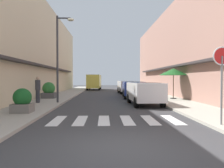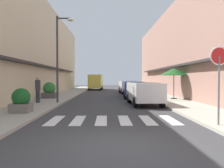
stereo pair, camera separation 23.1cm
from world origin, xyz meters
name	(u,v)px [view 1 (the left image)]	position (x,y,z in m)	size (l,w,h in m)	color
ground_plane	(109,97)	(0.00, 14.98, 0.00)	(82.40, 82.40, 0.00)	#38383A
sidewalk_left	(59,97)	(-4.57, 14.98, 0.06)	(2.71, 52.44, 0.12)	#9E998E
sidewalk_right	(158,97)	(4.57, 14.98, 0.06)	(2.71, 52.44, 0.12)	#ADA899
building_row_left	(19,49)	(-8.42, 15.85, 4.55)	(5.50, 35.71, 9.11)	beige
building_row_right	(196,51)	(8.42, 15.85, 4.43)	(5.50, 35.71, 8.86)	#A87A6B
crosswalk	(115,120)	(0.00, 3.72, 0.01)	(5.20, 2.20, 0.01)	silver
parked_car_near	(145,91)	(2.16, 8.93, 0.92)	(1.96, 4.13, 1.47)	silver
parked_car_mid	(133,88)	(2.16, 14.52, 0.92)	(1.98, 4.42, 1.47)	navy
parked_car_far	(126,86)	(2.16, 20.47, 0.92)	(1.94, 3.97, 1.47)	silver
delivery_van	(94,81)	(-2.01, 29.71, 1.41)	(2.17, 5.47, 2.37)	#D8CC4C
round_street_sign	(222,65)	(3.59, 2.16, 2.18)	(0.65, 0.07, 2.69)	slate
street_lamp	(60,50)	(-3.42, 9.67, 3.63)	(1.19, 0.28, 5.81)	#38383D
cafe_umbrella	(173,72)	(5.09, 12.20, 2.27)	(2.30, 2.30, 2.44)	#262626
planter_corner	(22,101)	(-4.32, 5.22, 0.66)	(0.88, 0.88, 1.14)	slate
planter_midblock	(49,91)	(-5.02, 13.06, 0.74)	(1.06, 1.06, 1.32)	#4C4C4C
pedestrian_walking_near	(38,89)	(-4.88, 9.54, 1.04)	(0.34, 0.34, 1.75)	#282B33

